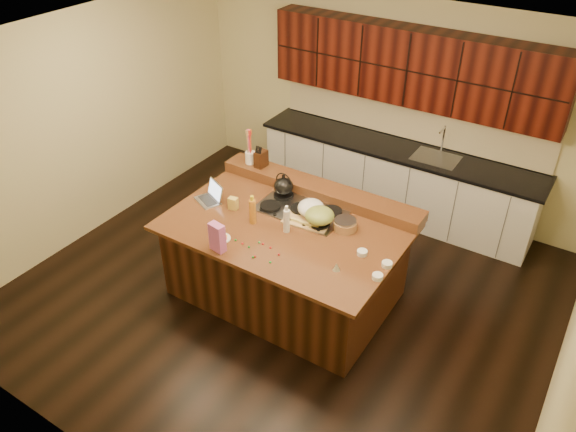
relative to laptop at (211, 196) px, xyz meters
The scene contains 31 objects.
room 1.01m from the laptop, ahead, with size 5.52×5.02×2.72m.
island 1.06m from the laptop, ahead, with size 2.40×1.60×0.92m.
back_ledge 1.19m from the laptop, 38.32° to the left, with size 2.40×0.30×0.12m, color black.
cooktop 0.99m from the laptop, 19.89° to the left, with size 0.92×0.52×0.05m.
back_counter 2.58m from the laptop, 61.40° to the left, with size 3.70×0.66×2.40m.
kettle 0.79m from the laptop, 36.44° to the left, with size 0.22×0.22×0.19m, color black.
green_bowl 1.25m from the laptop, ahead, with size 0.30×0.30×0.16m, color olive.
laptop is the anchor object (origin of this frame).
oil_bottle 0.65m from the laptop, ahead, with size 0.07×0.07×0.27m, color #BD7521.
vinegar_bottle 1.01m from the laptop, ahead, with size 0.06×0.06×0.25m, color silver.
wooden_tray 1.12m from the laptop, 14.86° to the left, with size 0.52×0.41×0.19m.
ramekin_a 2.10m from the laptop, ahead, with size 0.10×0.10×0.04m, color white.
ramekin_b 2.08m from the laptop, ahead, with size 0.10×0.10×0.04m, color white.
ramekin_c 1.81m from the laptop, ahead, with size 0.10×0.10×0.04m, color white.
strainer_bowl 1.51m from the laptop, 11.54° to the left, with size 0.24×0.24×0.09m, color #996B3F.
kitchen_timer 1.74m from the laptop, 10.29° to the right, with size 0.08×0.08×0.07m, color silver.
pink_bag 0.91m from the laptop, 46.91° to the right, with size 0.16×0.08×0.29m, color #BC589D.
candy_plate 0.74m from the laptop, 43.26° to the right, with size 0.18×0.18×0.01m, color white.
package_box 0.31m from the laptop, ahead, with size 0.10×0.07×0.13m, color gold.
utensil_crock 0.75m from the laptop, 90.01° to the left, with size 0.12×0.12×0.14m, color white.
knife_block 0.77m from the laptop, 78.28° to the left, with size 0.10×0.16×0.19m, color black.
gumdrop_0 0.89m from the laptop, 31.42° to the right, with size 0.02×0.02×0.02m, color red.
gumdrop_1 0.81m from the laptop, 34.18° to the right, with size 0.02×0.02×0.02m, color #198C26.
gumdrop_2 1.09m from the laptop, 19.95° to the right, with size 0.02×0.02×0.02m, color red.
gumdrop_3 0.97m from the laptop, 29.34° to the right, with size 0.02×0.02×0.02m, color #198C26.
gumdrop_4 1.13m from the laptop, 29.99° to the right, with size 0.02×0.02×0.02m, color red.
gumdrop_5 1.28m from the laptop, 25.90° to the right, with size 0.02×0.02×0.02m, color #198C26.
gumdrop_6 1.23m from the laptop, 19.93° to the right, with size 0.02×0.02×0.02m, color red.
gumdrop_7 0.96m from the laptop, 22.18° to the right, with size 0.02×0.02×0.02m, color #198C26.
gumdrop_8 1.00m from the laptop, 21.18° to the right, with size 0.02×0.02×0.02m, color red.
gumdrop_9 1.13m from the laptop, 30.91° to the right, with size 0.02×0.02×0.02m, color #198C26.
Camera 1 is at (2.54, -3.94, 4.21)m, focal length 35.00 mm.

